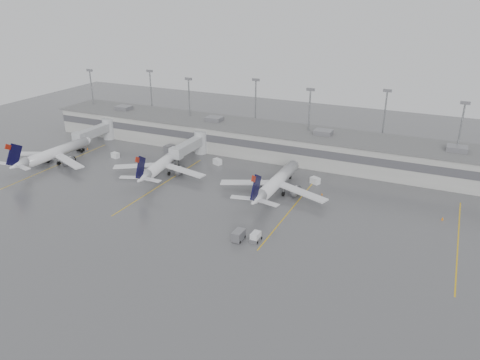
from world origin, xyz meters
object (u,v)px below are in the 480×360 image
at_px(baggage_tug, 256,238).
at_px(jet_mid_left, 162,164).
at_px(jet_far_left, 53,153).
at_px(jet_mid_right, 276,182).

bearing_deg(baggage_tug, jet_mid_left, 149.55).
relative_size(jet_far_left, jet_mid_right, 1.00).
distance_m(jet_mid_left, baggage_tug, 43.63).
bearing_deg(jet_far_left, jet_mid_left, 12.38).
bearing_deg(jet_mid_left, jet_far_left, -178.52).
distance_m(jet_far_left, jet_mid_left, 33.48).
bearing_deg(jet_mid_right, baggage_tug, -78.63).
relative_size(jet_far_left, jet_mid_left, 1.04).
relative_size(jet_far_left, baggage_tug, 10.78).
height_order(jet_far_left, jet_mid_right, jet_mid_right).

